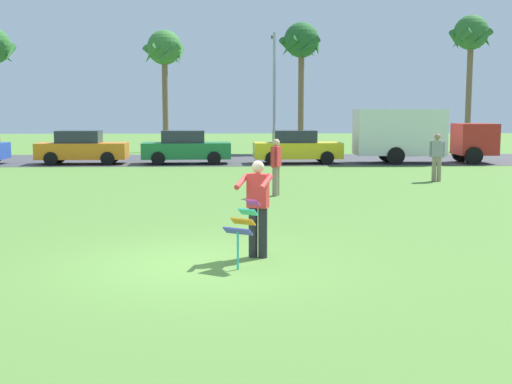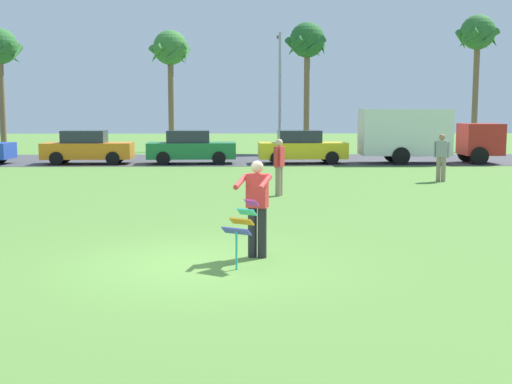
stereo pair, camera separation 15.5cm
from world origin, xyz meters
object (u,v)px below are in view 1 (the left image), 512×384
object	(u,v)px
palm_tree_far_left	(471,38)
kite_held	(243,224)
parked_car_yellow	(297,148)
parked_car_green	(186,148)
person_walker_near	(276,165)
palm_tree_right_near	(164,52)
streetlight_pole	(274,85)
person_kite_flyer	(258,205)
parked_truck_red_cab	(416,134)
parked_car_orange	(82,148)
person_walker_far	(437,156)
palm_tree_centre_far	(301,45)

from	to	relation	value
palm_tree_far_left	kite_held	bearing A→B (deg)	-115.55
kite_held	parked_car_yellow	size ratio (longest dim) A/B	0.26
parked_car_green	parked_car_yellow	xyz separation A→B (m)	(5.33, 0.00, 0.00)
parked_car_yellow	person_walker_near	bearing A→B (deg)	-98.41
parked_car_green	parked_car_yellow	distance (m)	5.33
palm_tree_right_near	streetlight_pole	bearing A→B (deg)	-18.97
person_kite_flyer	parked_truck_red_cab	world-z (taller)	parked_truck_red_cab
person_kite_flyer	palm_tree_right_near	distance (m)	30.64
kite_held	parked_car_orange	xyz separation A→B (m)	(-7.37, 21.10, 0.03)
streetlight_pole	parked_truck_red_cab	bearing A→B (deg)	-48.36
kite_held	person_walker_near	bearing A→B (deg)	82.92
parked_car_orange	person_walker_near	bearing A→B (deg)	-54.53
palm_tree_far_left	person_walker_near	bearing A→B (deg)	-122.33
parked_car_orange	person_walker_far	distance (m)	16.70
kite_held	person_walker_far	world-z (taller)	person_walker_far
parked_truck_red_cab	palm_tree_right_near	size ratio (longest dim) A/B	0.91
parked_car_orange	person_walker_far	xyz separation A→B (m)	(14.61, -8.09, 0.16)
person_kite_flyer	palm_tree_far_left	world-z (taller)	palm_tree_far_left
kite_held	streetlight_pole	size ratio (longest dim) A/B	0.16
parked_car_orange	person_walker_near	world-z (taller)	person_walker_near
parked_car_yellow	palm_tree_centre_far	size ratio (longest dim) A/B	0.55
palm_tree_far_left	person_walker_far	bearing A→B (deg)	-112.70
person_walker_far	parked_car_green	bearing A→B (deg)	140.08
palm_tree_far_left	palm_tree_centre_far	bearing A→B (deg)	-178.11
palm_tree_far_left	person_walker_near	size ratio (longest dim) A/B	4.79
parked_car_orange	parked_car_green	world-z (taller)	same
parked_car_orange	person_walker_near	size ratio (longest dim) A/B	2.45
parked_truck_red_cab	palm_tree_far_left	xyz separation A→B (m)	(5.69, 8.97, 5.48)
parked_car_green	parked_car_orange	bearing A→B (deg)	179.99
parked_car_green	streetlight_pole	distance (m)	9.20
parked_car_green	palm_tree_right_near	size ratio (longest dim) A/B	0.58
palm_tree_centre_far	parked_car_yellow	bearing A→B (deg)	-97.02
person_kite_flyer	palm_tree_centre_far	xyz separation A→B (m)	(3.70, 28.99, 5.46)
parked_truck_red_cab	parked_car_orange	bearing A→B (deg)	-180.00
person_kite_flyer	parked_car_yellow	world-z (taller)	person_kite_flyer
streetlight_pole	person_walker_far	xyz separation A→B (m)	(4.99, -15.33, -3.06)
streetlight_pole	person_kite_flyer	bearing A→B (deg)	-94.10
parked_truck_red_cab	person_kite_flyer	bearing A→B (deg)	-112.45
parked_car_yellow	parked_truck_red_cab	bearing A→B (deg)	0.01
palm_tree_centre_far	person_kite_flyer	bearing A→B (deg)	-97.27
palm_tree_right_near	streetlight_pole	size ratio (longest dim) A/B	1.05
palm_tree_right_near	palm_tree_centre_far	size ratio (longest dim) A/B	0.95
parked_car_yellow	person_walker_far	distance (m)	9.18
parked_car_yellow	streetlight_pole	xyz separation A→B (m)	(-0.66, 7.24, 3.22)
palm_tree_centre_far	kite_held	bearing A→B (deg)	-97.60
parked_car_orange	parked_car_yellow	bearing A→B (deg)	-0.00
kite_held	palm_tree_centre_far	size ratio (longest dim) A/B	0.14
person_kite_flyer	streetlight_pole	distance (m)	27.84
kite_held	streetlight_pole	xyz separation A→B (m)	(2.25, 28.33, 3.25)
person_kite_flyer	palm_tree_far_left	size ratio (longest dim) A/B	0.21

